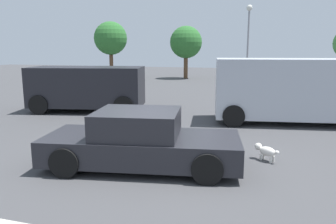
% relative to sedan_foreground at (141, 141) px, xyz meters
% --- Properties ---
extents(ground_plane, '(80.00, 80.00, 0.00)m').
position_rel_sedan_foreground_xyz_m(ground_plane, '(0.23, 0.14, -0.59)').
color(ground_plane, '#424244').
extents(sedan_foreground, '(4.57, 2.46, 1.29)m').
position_rel_sedan_foreground_xyz_m(sedan_foreground, '(0.00, 0.00, 0.00)').
color(sedan_foreground, '#232328').
rests_on(sedan_foreground, ground_plane).
extents(dog, '(0.57, 0.44, 0.39)m').
position_rel_sedan_foreground_xyz_m(dog, '(2.70, 1.25, -0.35)').
color(dog, white).
rests_on(dog, ground_plane).
extents(van_white, '(5.64, 2.96, 2.29)m').
position_rel_sedan_foreground_xyz_m(van_white, '(3.48, 5.88, 0.65)').
color(van_white, '#B2B7C1').
rests_on(van_white, ground_plane).
extents(suv_dark, '(5.00, 2.99, 1.88)m').
position_rel_sedan_foreground_xyz_m(suv_dark, '(-4.73, 5.77, 0.45)').
color(suv_dark, black).
rests_on(suv_dark, ground_plane).
extents(light_post_near, '(0.44, 0.44, 5.86)m').
position_rel_sedan_foreground_xyz_m(light_post_near, '(1.00, 19.74, 3.44)').
color(light_post_near, gray).
rests_on(light_post_near, ground_plane).
extents(tree_back_left, '(2.84, 2.84, 4.63)m').
position_rel_sedan_foreground_xyz_m(tree_back_left, '(-4.54, 22.50, 2.60)').
color(tree_back_left, brown).
rests_on(tree_back_left, ground_plane).
extents(tree_back_center, '(2.84, 2.84, 4.95)m').
position_rel_sedan_foreground_xyz_m(tree_back_center, '(-10.60, 19.91, 2.92)').
color(tree_back_center, brown).
rests_on(tree_back_center, ground_plane).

